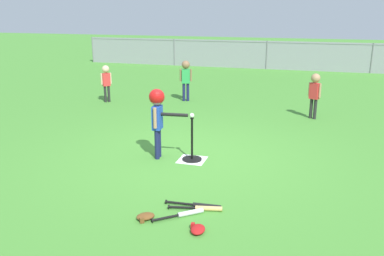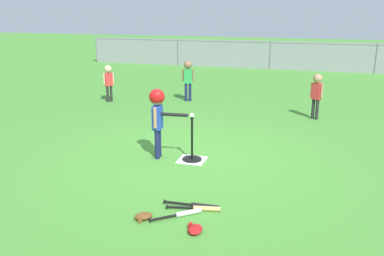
# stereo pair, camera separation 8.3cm
# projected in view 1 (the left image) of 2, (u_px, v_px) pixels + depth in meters

# --- Properties ---
(ground_plane) EXTENTS (60.00, 60.00, 0.00)m
(ground_plane) POSITION_uv_depth(u_px,v_px,m) (191.00, 156.00, 6.89)
(ground_plane) COLOR #478C33
(home_plate) EXTENTS (0.44, 0.44, 0.01)m
(home_plate) POSITION_uv_depth(u_px,v_px,m) (192.00, 160.00, 6.72)
(home_plate) COLOR white
(home_plate) RESTS_ON ground_plane
(batting_tee) EXTENTS (0.32, 0.32, 0.72)m
(batting_tee) POSITION_uv_depth(u_px,v_px,m) (192.00, 153.00, 6.69)
(batting_tee) COLOR black
(batting_tee) RESTS_ON ground_plane
(baseball_on_tee) EXTENTS (0.07, 0.07, 0.07)m
(baseball_on_tee) POSITION_uv_depth(u_px,v_px,m) (192.00, 115.00, 6.51)
(baseball_on_tee) COLOR white
(baseball_on_tee) RESTS_ON batting_tee
(batter_child) EXTENTS (0.64, 0.33, 1.17)m
(batter_child) POSITION_uv_depth(u_px,v_px,m) (158.00, 109.00, 6.59)
(batter_child) COLOR #191E4C
(batter_child) RESTS_ON ground_plane
(fielder_near_right) EXTENTS (0.31, 0.22, 1.09)m
(fielder_near_right) POSITION_uv_depth(u_px,v_px,m) (186.00, 75.00, 10.84)
(fielder_near_right) COLOR #191E4C
(fielder_near_right) RESTS_ON ground_plane
(fielder_deep_left) EXTENTS (0.22, 0.22, 0.98)m
(fielder_deep_left) POSITION_uv_depth(u_px,v_px,m) (106.00, 79.00, 10.73)
(fielder_deep_left) COLOR #262626
(fielder_deep_left) RESTS_ON ground_plane
(fielder_deep_center) EXTENTS (0.27, 0.21, 1.03)m
(fielder_deep_center) POSITION_uv_depth(u_px,v_px,m) (315.00, 90.00, 9.07)
(fielder_deep_center) COLOR #262626
(fielder_deep_center) RESTS_ON ground_plane
(spare_bat_silver) EXTENTS (0.54, 0.46, 0.06)m
(spare_bat_silver) POSITION_uv_depth(u_px,v_px,m) (185.00, 214.00, 4.90)
(spare_bat_silver) COLOR silver
(spare_bat_silver) RESTS_ON ground_plane
(spare_bat_wood) EXTENTS (0.67, 0.19, 0.06)m
(spare_bat_wood) POSITION_uv_depth(u_px,v_px,m) (203.00, 208.00, 5.03)
(spare_bat_wood) COLOR #DBB266
(spare_bat_wood) RESTS_ON ground_plane
(spare_bat_black) EXTENTS (0.72, 0.09, 0.06)m
(spare_bat_black) POSITION_uv_depth(u_px,v_px,m) (201.00, 205.00, 5.10)
(spare_bat_black) COLOR black
(spare_bat_black) RESTS_ON ground_plane
(glove_by_plate) EXTENTS (0.27, 0.26, 0.07)m
(glove_by_plate) POSITION_uv_depth(u_px,v_px,m) (145.00, 217.00, 4.82)
(glove_by_plate) COLOR brown
(glove_by_plate) RESTS_ON ground_plane
(glove_near_bats) EXTENTS (0.19, 0.23, 0.07)m
(glove_near_bats) POSITION_uv_depth(u_px,v_px,m) (198.00, 229.00, 4.54)
(glove_near_bats) COLOR #B21919
(glove_near_bats) RESTS_ON ground_plane
(outfield_fence) EXTENTS (16.06, 0.06, 1.15)m
(outfield_fence) POSITION_uv_depth(u_px,v_px,m) (267.00, 54.00, 16.68)
(outfield_fence) COLOR slate
(outfield_fence) RESTS_ON ground_plane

